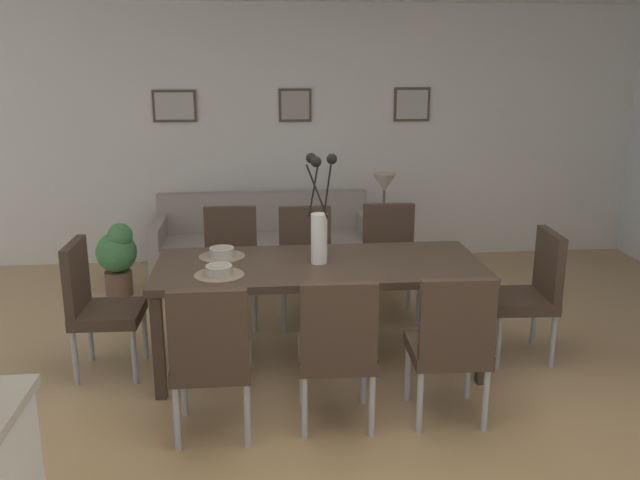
% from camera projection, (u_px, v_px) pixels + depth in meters
% --- Properties ---
extents(ground_plane, '(9.00, 9.00, 0.00)m').
position_uv_depth(ground_plane, '(328.00, 407.00, 4.14)').
color(ground_plane, tan).
extents(back_wall_panel, '(9.00, 0.10, 2.60)m').
position_uv_depth(back_wall_panel, '(295.00, 135.00, 6.91)').
color(back_wall_panel, silver).
rests_on(back_wall_panel, ground).
extents(dining_table, '(2.20, 0.91, 0.74)m').
position_uv_depth(dining_table, '(319.00, 272.00, 4.55)').
color(dining_table, '#3D2D23').
rests_on(dining_table, ground).
extents(dining_chair_near_left, '(0.44, 0.44, 0.92)m').
position_uv_depth(dining_chair_near_left, '(211.00, 354.00, 3.68)').
color(dining_chair_near_left, '#3D2D23').
rests_on(dining_chair_near_left, ground).
extents(dining_chair_near_right, '(0.45, 0.45, 0.92)m').
position_uv_depth(dining_chair_near_right, '(231.00, 259.00, 5.40)').
color(dining_chair_near_right, '#3D2D23').
rests_on(dining_chair_near_right, ground).
extents(dining_chair_far_left, '(0.46, 0.46, 0.92)m').
position_uv_depth(dining_chair_far_left, '(337.00, 345.00, 3.79)').
color(dining_chair_far_left, '#3D2D23').
rests_on(dining_chair_far_left, ground).
extents(dining_chair_far_right, '(0.44, 0.44, 0.92)m').
position_uv_depth(dining_chair_far_right, '(306.00, 259.00, 5.40)').
color(dining_chair_far_right, '#3D2D23').
rests_on(dining_chair_far_right, ground).
extents(dining_chair_mid_left, '(0.46, 0.46, 0.92)m').
position_uv_depth(dining_chair_mid_left, '(451.00, 341.00, 3.85)').
color(dining_chair_mid_left, '#3D2D23').
rests_on(dining_chair_mid_left, ground).
extents(dining_chair_mid_right, '(0.45, 0.45, 0.92)m').
position_uv_depth(dining_chair_mid_right, '(390.00, 256.00, 5.49)').
color(dining_chair_mid_right, '#3D2D23').
rests_on(dining_chair_mid_right, ground).
extents(dining_chair_head_west, '(0.45, 0.45, 0.92)m').
position_uv_depth(dining_chair_head_west, '(96.00, 301.00, 4.47)').
color(dining_chair_head_west, '#3D2D23').
rests_on(dining_chair_head_west, ground).
extents(dining_chair_head_east, '(0.46, 0.46, 0.92)m').
position_uv_depth(dining_chair_head_east, '(531.00, 288.00, 4.72)').
color(dining_chair_head_east, '#3D2D23').
rests_on(dining_chair_head_east, ground).
extents(centerpiece_vase, '(0.21, 0.23, 0.73)m').
position_uv_depth(centerpiece_vase, '(319.00, 222.00, 4.46)').
color(centerpiece_vase, white).
rests_on(centerpiece_vase, dining_table).
extents(placemat_near_left, '(0.32, 0.32, 0.01)m').
position_uv_depth(placemat_near_left, '(219.00, 275.00, 4.28)').
color(placemat_near_left, '#7F705B').
rests_on(placemat_near_left, dining_table).
extents(bowl_near_left, '(0.17, 0.17, 0.07)m').
position_uv_depth(bowl_near_left, '(219.00, 269.00, 4.27)').
color(bowl_near_left, '#B2ADA3').
rests_on(bowl_near_left, dining_table).
extents(placemat_near_right, '(0.32, 0.32, 0.01)m').
position_uv_depth(placemat_near_right, '(222.00, 256.00, 4.67)').
color(placemat_near_right, '#7F705B').
rests_on(placemat_near_right, dining_table).
extents(bowl_near_right, '(0.17, 0.17, 0.07)m').
position_uv_depth(bowl_near_right, '(222.00, 251.00, 4.66)').
color(bowl_near_right, '#B2ADA3').
rests_on(bowl_near_right, dining_table).
extents(sofa, '(2.04, 0.84, 0.80)m').
position_uv_depth(sofa, '(264.00, 252.00, 6.44)').
color(sofa, gray).
rests_on(sofa, ground).
extents(side_table, '(0.36, 0.36, 0.52)m').
position_uv_depth(side_table, '(382.00, 253.00, 6.47)').
color(side_table, '#3D2D23').
rests_on(side_table, ground).
extents(table_lamp, '(0.22, 0.22, 0.51)m').
position_uv_depth(table_lamp, '(384.00, 188.00, 6.30)').
color(table_lamp, '#4C4C51').
rests_on(table_lamp, side_table).
extents(framed_picture_left, '(0.43, 0.03, 0.31)m').
position_uv_depth(framed_picture_left, '(175.00, 106.00, 6.65)').
color(framed_picture_left, '#473828').
extents(framed_picture_center, '(0.33, 0.03, 0.33)m').
position_uv_depth(framed_picture_center, '(295.00, 105.00, 6.76)').
color(framed_picture_center, '#473828').
extents(framed_picture_right, '(0.37, 0.03, 0.34)m').
position_uv_depth(framed_picture_right, '(412.00, 104.00, 6.87)').
color(framed_picture_right, '#473828').
extents(potted_plant, '(0.36, 0.36, 0.67)m').
position_uv_depth(potted_plant, '(117.00, 255.00, 5.99)').
color(potted_plant, brown).
rests_on(potted_plant, ground).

